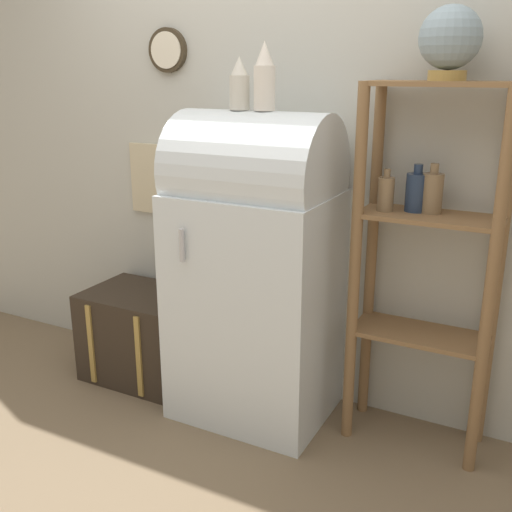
{
  "coord_description": "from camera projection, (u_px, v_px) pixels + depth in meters",
  "views": [
    {
      "loc": [
        1.25,
        -2.13,
        1.66
      ],
      "look_at": [
        0.01,
        0.26,
        0.82
      ],
      "focal_mm": 42.0,
      "sensor_mm": 36.0,
      "label": 1
    }
  ],
  "objects": [
    {
      "name": "globe",
      "position": [
        450.0,
        40.0,
        2.29
      ],
      "size": [
        0.24,
        0.24,
        0.28
      ],
      "color": "#AD8942",
      "rests_on": "shelf_unit"
    },
    {
      "name": "shelf_unit",
      "position": [
        426.0,
        247.0,
        2.56
      ],
      "size": [
        0.61,
        0.29,
        1.62
      ],
      "color": "olive",
      "rests_on": "ground_plane"
    },
    {
      "name": "vase_center",
      "position": [
        264.0,
        79.0,
        2.56
      ],
      "size": [
        0.09,
        0.09,
        0.29
      ],
      "color": "silver",
      "rests_on": "refrigerator"
    },
    {
      "name": "ground_plane",
      "position": [
        229.0,
        434.0,
        2.85
      ],
      "size": [
        12.0,
        12.0,
        0.0
      ],
      "primitive_type": "plane",
      "color": "#7A664C"
    },
    {
      "name": "wall_back",
      "position": [
        283.0,
        136.0,
        2.94
      ],
      "size": [
        7.0,
        0.09,
        2.7
      ],
      "color": "#B7B7AD",
      "rests_on": "ground_plane"
    },
    {
      "name": "suitcase_trunk",
      "position": [
        142.0,
        334.0,
        3.34
      ],
      "size": [
        0.58,
        0.46,
        0.5
      ],
      "color": "#33281E",
      "rests_on": "ground_plane"
    },
    {
      "name": "vase_left",
      "position": [
        239.0,
        85.0,
        2.62
      ],
      "size": [
        0.09,
        0.09,
        0.23
      ],
      "color": "beige",
      "rests_on": "refrigerator"
    },
    {
      "name": "refrigerator",
      "position": [
        255.0,
        267.0,
        2.84
      ],
      "size": [
        0.73,
        0.61,
        1.49
      ],
      "color": "silver",
      "rests_on": "ground_plane"
    }
  ]
}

